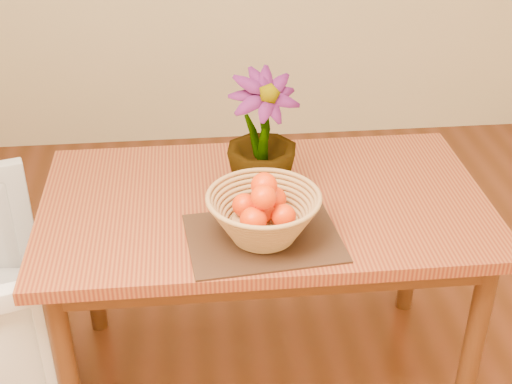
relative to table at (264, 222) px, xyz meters
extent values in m
cube|color=brown|center=(0.00, 0.00, 0.07)|extent=(1.40, 0.80, 0.04)
cube|color=#482710|center=(0.00, 0.00, 0.01)|extent=(1.28, 0.68, 0.08)
cylinder|color=#482710|center=(-0.62, -0.32, -0.31)|extent=(0.06, 0.06, 0.71)
cylinder|color=#482710|center=(0.62, -0.32, -0.31)|extent=(0.06, 0.06, 0.71)
cylinder|color=#482710|center=(-0.62, 0.32, -0.31)|extent=(0.06, 0.06, 0.71)
cylinder|color=#482710|center=(0.62, 0.32, -0.31)|extent=(0.06, 0.06, 0.71)
cube|color=#341C13|center=(-0.03, -0.22, 0.09)|extent=(0.46, 0.36, 0.01)
cylinder|color=tan|center=(-0.03, -0.22, 0.10)|extent=(0.16, 0.16, 0.01)
sphere|color=#E83503|center=(-0.03, -0.22, 0.18)|extent=(0.06, 0.06, 0.06)
sphere|color=#E83503|center=(0.01, -0.16, 0.19)|extent=(0.08, 0.08, 0.08)
sphere|color=#E83503|center=(-0.08, -0.18, 0.18)|extent=(0.07, 0.07, 0.07)
sphere|color=#E83503|center=(-0.06, -0.27, 0.19)|extent=(0.08, 0.08, 0.08)
sphere|color=#E83503|center=(0.02, -0.25, 0.18)|extent=(0.07, 0.07, 0.07)
sphere|color=#E83503|center=(-0.02, -0.19, 0.25)|extent=(0.08, 0.08, 0.08)
sphere|color=#E83503|center=(-0.03, -0.25, 0.25)|extent=(0.07, 0.07, 0.07)
imported|color=#174A15|center=(0.00, 0.04, 0.29)|extent=(0.28, 0.28, 0.40)
camera|label=1|loc=(-0.22, -1.89, 1.26)|focal=50.00mm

